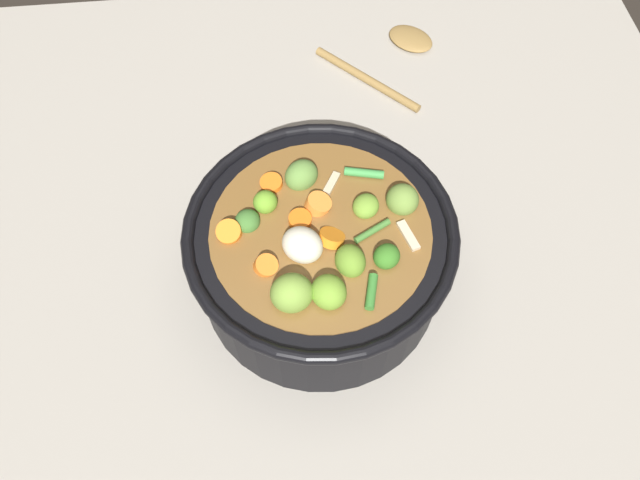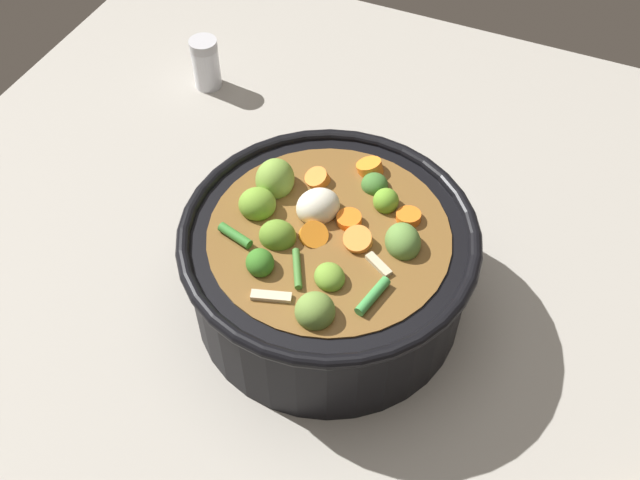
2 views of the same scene
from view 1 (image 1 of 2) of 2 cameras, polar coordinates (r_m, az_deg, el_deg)
ground_plane at (r=0.73m, az=0.05°, el=-3.66°), size 1.10×1.10×0.00m
cooking_pot at (r=0.67m, az=0.05°, el=-1.27°), size 0.30×0.30×0.14m
wooden_spoon at (r=0.97m, az=7.22°, el=17.29°), size 0.20×0.19×0.01m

